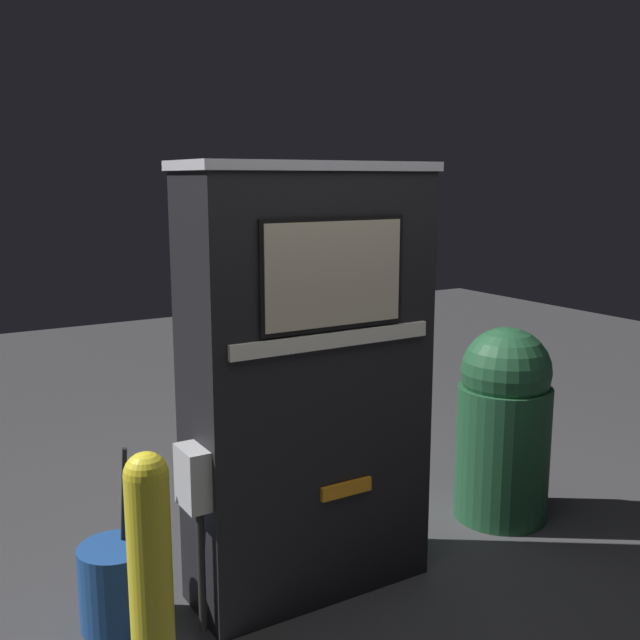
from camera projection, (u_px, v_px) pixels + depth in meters
ground_plane at (332, 605)px, 3.29m from camera, size 14.00×14.00×0.00m
gas_pump at (308, 383)px, 3.28m from camera, size 1.18×0.45×1.92m
safety_bollard at (151, 595)px, 2.40m from camera, size 0.14×0.14×1.02m
trash_bin at (504, 423)px, 4.07m from camera, size 0.51×0.51×1.07m
squeegee_bucket at (117, 585)px, 3.12m from camera, size 0.31×0.31×0.79m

